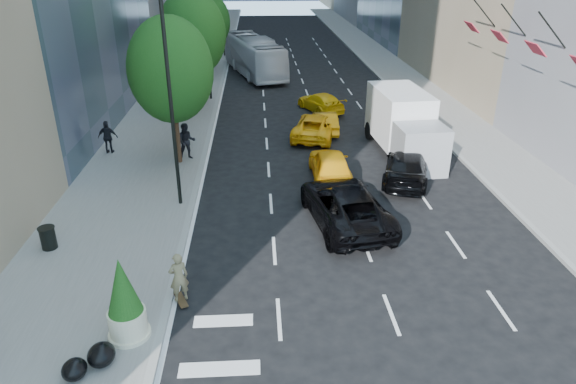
{
  "coord_description": "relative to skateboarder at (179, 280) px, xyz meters",
  "views": [
    {
      "loc": [
        -2.99,
        -16.61,
        10.2
      ],
      "look_at": [
        -1.87,
        1.75,
        1.6
      ],
      "focal_mm": 32.0,
      "sensor_mm": 36.0,
      "label": 1
    }
  ],
  "objects": [
    {
      "name": "taxi_a",
      "position": [
        6.1,
        9.5,
        -0.08
      ],
      "size": [
        1.87,
        4.56,
        1.55
      ],
      "primitive_type": "imported",
      "rotation": [
        0.0,
        0.0,
        3.13
      ],
      "color": "#FFAD0D",
      "rests_on": "ground"
    },
    {
      "name": "trash_can",
      "position": [
        -5.3,
        3.44,
        -0.28
      ],
      "size": [
        0.56,
        0.56,
        0.84
      ],
      "primitive_type": "cylinder",
      "color": "black",
      "rests_on": "sidewalk_left"
    },
    {
      "name": "taxi_b",
      "position": [
        6.8,
        17.0,
        -0.22
      ],
      "size": [
        1.41,
        3.85,
        1.26
      ],
      "primitive_type": "imported",
      "rotation": [
        0.0,
        0.0,
        3.12
      ],
      "color": "orange",
      "rests_on": "ground"
    },
    {
      "name": "city_bus",
      "position": [
        2.4,
        34.18,
        0.84
      ],
      "size": [
        5.87,
        12.47,
        3.38
      ],
      "primitive_type": "imported",
      "rotation": [
        0.0,
        0.0,
        0.26
      ],
      "color": "silver",
      "rests_on": "ground"
    },
    {
      "name": "black_sedan_mercedes",
      "position": [
        9.8,
        9.15,
        -0.11
      ],
      "size": [
        3.58,
        5.5,
        1.48
      ],
      "primitive_type": "imported",
      "rotation": [
        0.0,
        0.0,
        2.82
      ],
      "color": "black",
      "rests_on": "ground"
    },
    {
      "name": "box_truck",
      "position": [
        10.58,
        12.88,
        0.86
      ],
      "size": [
        2.98,
        7.17,
        3.36
      ],
      "rotation": [
        0.0,
        0.0,
        0.06
      ],
      "color": "silver",
      "rests_on": "ground"
    },
    {
      "name": "pedestrian_b",
      "position": [
        -5.6,
        13.59,
        0.21
      ],
      "size": [
        1.08,
        0.49,
        1.82
      ],
      "primitive_type": "imported",
      "rotation": [
        0.0,
        0.0,
        3.1
      ],
      "color": "black",
      "rests_on": "sidewalk_left"
    },
    {
      "name": "ground",
      "position": [
        5.6,
        3.0,
        -0.85
      ],
      "size": [
        160.0,
        160.0,
        0.0
      ],
      "primitive_type": "plane",
      "color": "black",
      "rests_on": "ground"
    },
    {
      "name": "planter_shrub",
      "position": [
        -1.25,
        -1.66,
        0.53
      ],
      "size": [
        1.08,
        1.08,
        2.6
      ],
      "color": "beige",
      "rests_on": "sidewalk_left"
    },
    {
      "name": "traffic_signal",
      "position": [
        -0.8,
        43.0,
        3.38
      ],
      "size": [
        2.48,
        0.53,
        5.2
      ],
      "color": "black",
      "rests_on": "sidewalk_left"
    },
    {
      "name": "lamp_far",
      "position": [
        -0.72,
        25.0,
        4.96
      ],
      "size": [
        2.13,
        0.22,
        10.0
      ],
      "color": "black",
      "rests_on": "sidewalk_left"
    },
    {
      "name": "taxi_d",
      "position": [
        7.07,
        21.6,
        -0.21
      ],
      "size": [
        3.41,
        4.77,
        1.28
      ],
      "primitive_type": "imported",
      "rotation": [
        0.0,
        0.0,
        3.55
      ],
      "color": "yellow",
      "rests_on": "ground"
    },
    {
      "name": "sidewalk_left",
      "position": [
        -3.4,
        33.0,
        -0.78
      ],
      "size": [
        6.0,
        120.0,
        0.15
      ],
      "primitive_type": "cube",
      "color": "slate",
      "rests_on": "ground"
    },
    {
      "name": "lamp_near",
      "position": [
        -0.72,
        7.0,
        4.96
      ],
      "size": [
        2.13,
        0.22,
        10.0
      ],
      "color": "black",
      "rests_on": "sidewalk_left"
    },
    {
      "name": "pedestrian_a",
      "position": [
        -1.2,
        12.42,
        0.28
      ],
      "size": [
        1.04,
        0.85,
        1.96
      ],
      "primitive_type": "imported",
      "rotation": [
        0.0,
        0.0,
        0.12
      ],
      "color": "black",
      "rests_on": "sidewalk_left"
    },
    {
      "name": "garbage_bags",
      "position": [
        -1.96,
        -2.95,
        -0.41
      ],
      "size": [
        1.26,
        1.21,
        0.62
      ],
      "color": "black",
      "rests_on": "sidewalk_left"
    },
    {
      "name": "tree_mid",
      "position": [
        -1.6,
        22.0,
        4.46
      ],
      "size": [
        4.5,
        4.5,
        7.99
      ],
      "color": "black",
      "rests_on": "sidewalk_left"
    },
    {
      "name": "sidewalk_right",
      "position": [
        15.6,
        33.0,
        -0.78
      ],
      "size": [
        4.0,
        120.0,
        0.15
      ],
      "primitive_type": "cube",
      "color": "slate",
      "rests_on": "ground"
    },
    {
      "name": "tree_far",
      "position": [
        -1.6,
        35.0,
        3.77
      ],
      "size": [
        3.9,
        3.9,
        6.92
      ],
      "color": "black",
      "rests_on": "sidewalk_left"
    },
    {
      "name": "black_sedan_lincoln",
      "position": [
        6.1,
        5.03,
        -0.03
      ],
      "size": [
        3.63,
        6.29,
        1.65
      ],
      "primitive_type": "imported",
      "rotation": [
        0.0,
        0.0,
        3.3
      ],
      "color": "black",
      "rests_on": "ground"
    },
    {
      "name": "facade_flags",
      "position": [
        16.24,
        13.0,
        5.33
      ],
      "size": [
        1.85,
        13.3,
        2.05
      ],
      "color": "black",
      "rests_on": "ground"
    },
    {
      "name": "skateboarder",
      "position": [
        0.0,
        0.0,
        0.0
      ],
      "size": [
        0.73,
        0.62,
        1.71
      ],
      "primitive_type": "imported",
      "rotation": [
        0.0,
        0.0,
        3.55
      ],
      "color": "#776B4A",
      "rests_on": "ground"
    },
    {
      "name": "tree_near",
      "position": [
        -1.6,
        12.0,
        4.12
      ],
      "size": [
        4.2,
        4.2,
        7.46
      ],
      "color": "black",
      "rests_on": "sidewalk_left"
    },
    {
      "name": "taxi_c",
      "position": [
        6.1,
        16.0,
        -0.15
      ],
      "size": [
        3.62,
        5.51,
        1.41
      ],
      "primitive_type": "imported",
      "rotation": [
        0.0,
        0.0,
        2.87
      ],
      "color": "#FFAF0D",
      "rests_on": "ground"
    }
  ]
}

